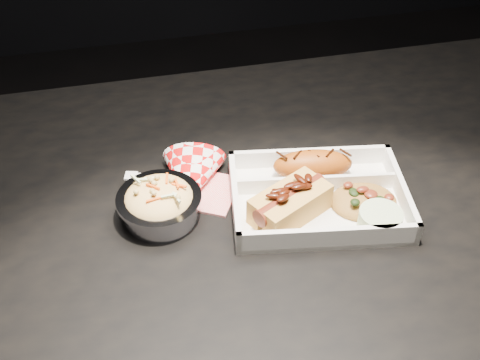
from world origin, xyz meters
name	(u,v)px	position (x,y,z in m)	size (l,w,h in m)	color
dining_table	(264,247)	(0.00, 0.00, 0.66)	(1.20, 0.80, 0.75)	black
food_tray	(318,199)	(0.07, -0.02, 0.76)	(0.28, 0.22, 0.04)	silver
fried_pastry	(313,165)	(0.08, 0.04, 0.78)	(0.12, 0.05, 0.05)	#A24910
hotdog	(290,202)	(0.02, -0.03, 0.78)	(0.13, 0.10, 0.06)	gold
fried_rice_mound	(365,196)	(0.14, -0.04, 0.77)	(0.10, 0.08, 0.03)	#A87330
cupcake_liner	(380,221)	(0.14, -0.09, 0.77)	(0.06, 0.06, 0.03)	beige
foil_coleslaw_cup	(159,202)	(-0.15, 0.01, 0.78)	(0.12, 0.12, 0.06)	silver
napkin_fork	(191,179)	(-0.10, 0.06, 0.77)	(0.18, 0.14, 0.10)	red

